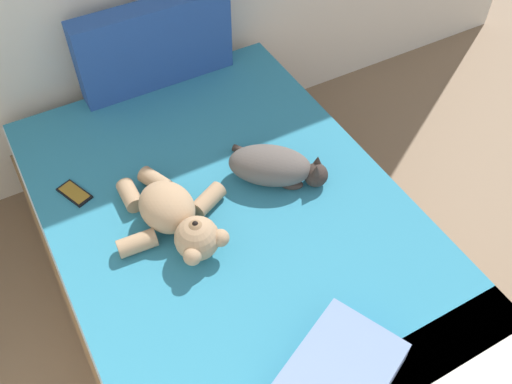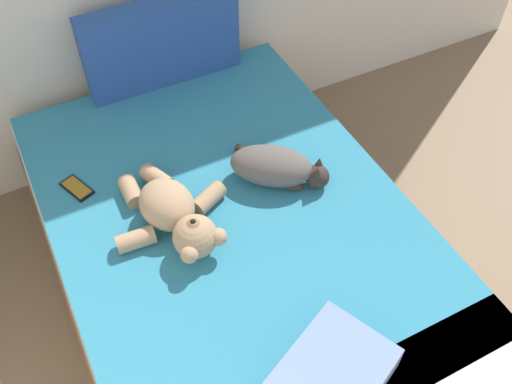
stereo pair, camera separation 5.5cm
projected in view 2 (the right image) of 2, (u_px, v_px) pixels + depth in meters
ground_plane at (443, 381)px, 2.34m from camera, size 9.81×9.81×0.00m
bed at (237, 260)px, 2.42m from camera, size 1.40×2.09×0.53m
patterned_cushion at (162, 43)px, 2.66m from camera, size 0.74×0.12×0.41m
cat at (276, 167)px, 2.31m from camera, size 0.39×0.41×0.15m
teddy_bear at (175, 214)px, 2.14m from camera, size 0.48×0.56×0.18m
cell_phone at (77, 188)px, 2.32m from camera, size 0.12×0.16×0.01m
throw_pillow at (329, 379)px, 1.74m from camera, size 0.48×0.42×0.11m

